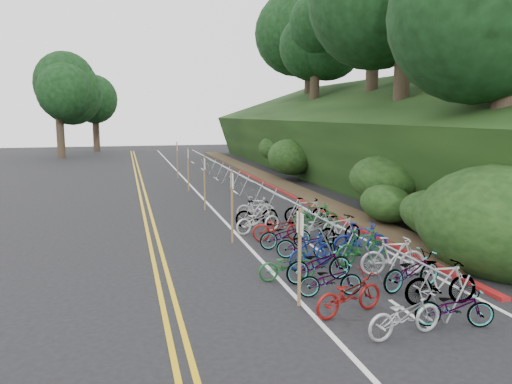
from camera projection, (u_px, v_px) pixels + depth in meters
ground at (251, 295)px, 12.21m from camera, size 120.00×120.00×0.00m
road_markings at (209, 214)px, 22.01m from camera, size 7.47×80.00×0.01m
red_curb at (302, 201)px, 25.10m from camera, size 0.25×28.00×0.10m
embankment at (369, 141)px, 33.26m from camera, size 14.30×48.14×9.11m
tree_cluster at (310, 20)px, 34.05m from camera, size 31.73×53.44×17.10m
bike_rack_front at (412, 270)px, 11.63m from camera, size 1.09×2.81×1.06m
bike_racks_rest at (246, 184)px, 25.25m from camera, size 1.14×23.00×1.17m
signpost_near at (300, 250)px, 11.30m from camera, size 0.08×0.40×2.29m
signposts_rest at (195, 172)px, 25.51m from camera, size 0.08×18.40×2.50m
bike_front at (288, 265)px, 13.20m from camera, size 0.57×1.59×0.83m
bike_valet at (327, 243)px, 15.12m from camera, size 3.34×13.29×1.08m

